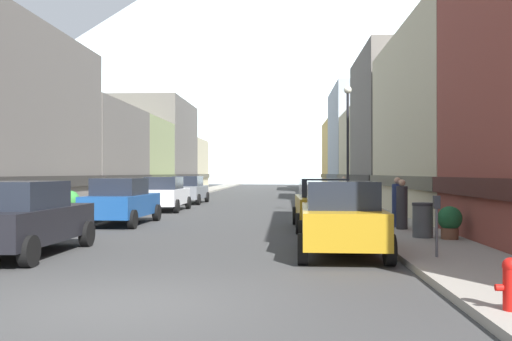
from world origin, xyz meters
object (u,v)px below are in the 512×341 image
Objects in this scene: car_left_0 at (23,218)px; pedestrian_1 at (402,206)px; car_left_1 at (122,201)px; pedestrian_2 at (397,204)px; potted_plant_1 at (450,221)px; fire_hydrant_near at (511,282)px; trash_bin_right at (423,220)px; streetlamp_right at (348,130)px; car_right_0 at (341,217)px; potted_plant_2 at (71,201)px; car_left_3 at (189,190)px; car_right_1 at (323,203)px; car_left_2 at (165,194)px; parking_meter_near at (437,217)px; pedestrian_0 at (344,190)px.

car_left_0 reaches higher than pedestrian_1.
car_left_1 is 2.64× the size of pedestrian_2.
fire_hydrant_near is at bearing -100.95° from potted_plant_1.
trash_bin_right is 1.08× the size of potted_plant_1.
streetlamp_right is at bearing 97.50° from pedestrian_2.
car_right_0 is 4.25× the size of potted_plant_2.
car_left_1 is at bearing 124.80° from fire_hydrant_near.
car_right_1 is (7.60, -15.81, 0.00)m from car_left_3.
car_left_1 reaches higher than pedestrian_1.
pedestrian_2 is (-0.75, 3.39, 0.28)m from potted_plant_1.
car_right_0 is (7.60, -14.93, 0.00)m from car_left_2.
car_left_3 reaches higher than potted_plant_2.
parking_meter_near is 3.75m from trash_bin_right.
car_left_3 is at bearing 90.00° from car_left_1.
parking_meter_near is at bearing -42.42° from potted_plant_2.
car_left_1 is 4.54× the size of trash_bin_right.
car_left_0 is at bearing -90.00° from car_left_3.
potted_plant_2 is (-10.80, 10.38, -0.18)m from car_right_0.
car_left_0 is at bearing -163.48° from trash_bin_right.
fire_hydrant_near is 8.16m from potted_plant_1.
parking_meter_near is (9.55, -8.62, 0.11)m from car_left_1.
potted_plant_1 is 3.48m from pedestrian_2.
car_right_1 is 4.52m from trash_bin_right.
car_left_1 reaches higher than trash_bin_right.
car_left_0 is at bearing -152.14° from pedestrian_1.
car_left_2 is 12.64m from pedestrian_0.
car_right_1 is 12.21m from fire_hydrant_near.
trash_bin_right is at bearing 80.74° from parking_meter_near.
trash_bin_right is 3.05m from pedestrian_2.
potted_plant_2 is (-3.20, 3.03, -0.18)m from car_left_1.
car_right_1 is 7.65m from parking_meter_near.
car_left_3 is 13.67m from streetlamp_right.
streetlamp_right is (1.55, 6.14, 3.09)m from car_right_1.
pedestrian_1 is at bearing 85.71° from fire_hydrant_near.
potted_plant_2 is (-10.80, 4.25, -0.18)m from car_right_1.
car_left_1 is 1.00× the size of car_right_0.
car_left_2 is (0.00, 15.53, 0.00)m from car_left_0.
trash_bin_right is 0.61× the size of pedestrian_1.
car_right_1 is (0.00, 6.13, 0.00)m from car_right_0.
fire_hydrant_near is at bearing -71.66° from car_left_3.
potted_plant_1 is (1.25, 3.32, -0.37)m from parking_meter_near.
trash_bin_right is 0.74m from potted_plant_1.
car_left_3 is 4.88× the size of potted_plant_1.
car_left_2 is at bearing 134.52° from pedestrian_1.
car_left_1 is 0.76× the size of streetlamp_right.
pedestrian_0 reaches higher than parking_meter_near.
car_left_2 is 5.57m from potted_plant_2.
potted_plant_2 is at bearing 158.52° from car_right_1.
car_left_1 is 2.77× the size of pedestrian_0.
potted_plant_1 is (10.80, -5.30, -0.25)m from car_left_1.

